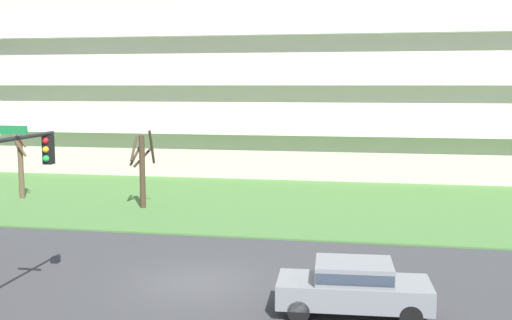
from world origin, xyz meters
TOP-DOWN VIEW (x-y plane):
  - ground at (0.00, 0.00)m, footprint 160.00×160.00m
  - grass_lawn_strip at (0.00, 14.00)m, footprint 80.00×16.00m
  - apartment_building at (0.00, 27.37)m, footprint 44.31×11.69m
  - tree_far_left at (-14.11, 12.52)m, footprint 1.00×0.72m
  - tree_left at (-6.21, 11.26)m, footprint 1.35×1.19m
  - sedan_gray_center_left at (5.26, -2.00)m, footprint 4.49×2.03m

SIDE VIEW (x-z plane):
  - ground at x=0.00m, z-range 0.00..0.00m
  - grass_lawn_strip at x=0.00m, z-range 0.00..0.08m
  - sedan_gray_center_left at x=5.26m, z-range 0.09..1.66m
  - tree_far_left at x=-14.11m, z-range 0.14..4.18m
  - tree_left at x=-6.21m, z-range 0.11..4.41m
  - apartment_building at x=0.00m, z-range 0.00..13.45m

